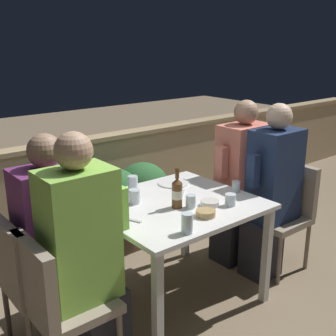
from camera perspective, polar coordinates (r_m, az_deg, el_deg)
The scene contains 26 objects.
ground_plane at distance 3.12m, azimuth 0.85°, elevation -17.19°, with size 16.00×16.00×0.00m, color #847056.
parapet_wall at distance 3.99m, azimuth -12.21°, elevation -2.47°, with size 9.00×0.18×0.90m.
dining_table at distance 2.81m, azimuth 0.90°, elevation -6.29°, with size 1.04×0.93×0.73m.
planter_hedge at distance 3.64m, azimuth -7.27°, elevation -5.04°, with size 1.09×0.47×0.72m.
chair_left_near at distance 2.31m, azimuth -15.13°, elevation -16.42°, with size 0.42×0.42×0.83m.
person_green_blouse at distance 2.29m, azimuth -11.10°, elevation -11.45°, with size 0.47×0.26×1.34m.
chair_left_far at distance 2.55m, azimuth -18.46°, elevation -13.29°, with size 0.42×0.42×0.83m.
person_purple_stripe at distance 2.55m, azimuth -14.73°, elevation -9.45°, with size 0.47×0.26×1.28m.
chair_right_near at distance 3.44m, azimuth 15.51°, elevation -4.93°, with size 0.42×0.42×0.83m.
person_navy_jumper at distance 3.24m, azimuth 13.77°, elevation -3.07°, with size 0.47×0.26×1.33m.
chair_right_far at distance 3.61m, azimuth 11.59°, elevation -3.58°, with size 0.42×0.42×0.83m.
person_coral_top at distance 3.42m, azimuth 9.73°, elevation -1.87°, with size 0.49×0.26×1.32m.
beer_bottle at distance 2.66m, azimuth 1.23°, elevation -3.35°, with size 0.07×0.07×0.26m.
plate_0 at distance 3.13m, azimuth 0.76°, elevation -2.06°, with size 0.23×0.23×0.01m.
plate_1 at distance 2.75m, azimuth -8.10°, elevation -4.96°, with size 0.23×0.23×0.01m.
bowl_0 at distance 2.57m, azimuth 5.16°, elevation -6.04°, with size 0.12×0.12×0.04m.
bowl_1 at distance 2.73m, azimuth 5.68°, elevation -4.71°, with size 0.12×0.12×0.04m.
glass_cup_0 at distance 2.76m, azimuth -4.56°, elevation -3.87°, with size 0.08×0.08×0.09m.
glass_cup_1 at distance 2.99m, azimuth -4.80°, elevation -2.06°, with size 0.07×0.07×0.11m.
glass_cup_2 at distance 2.68m, azimuth 3.10°, elevation -4.53°, with size 0.07×0.07×0.09m.
glass_cup_3 at distance 2.99m, azimuth 9.19°, elevation -2.52°, with size 0.06×0.06×0.08m.
glass_cup_4 at distance 2.74m, azimuth 8.43°, elevation -4.28°, with size 0.07×0.07×0.08m.
glass_cup_5 at distance 2.34m, azimuth 2.61°, elevation -7.49°, with size 0.07×0.07×0.12m.
fork_0 at distance 2.91m, azimuth 1.91°, elevation -3.56°, with size 0.14×0.13×0.01m.
fork_1 at distance 2.53m, azimuth -5.25°, elevation -6.93°, with size 0.08×0.17×0.01m.
potted_plant at distance 4.37m, azimuth 9.05°, elevation -1.23°, with size 0.32×0.32×0.66m.
Camera 1 is at (-1.67, -1.97, 1.76)m, focal length 45.00 mm.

